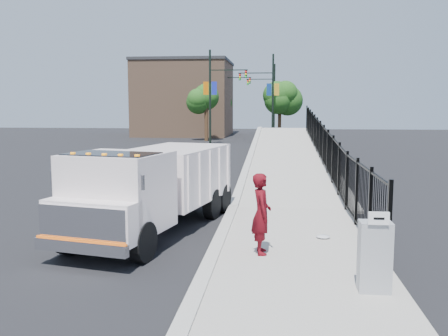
# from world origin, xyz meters

# --- Properties ---
(ground) EXTENTS (120.00, 120.00, 0.00)m
(ground) POSITION_xyz_m (0.00, 0.00, 0.00)
(ground) COLOR black
(ground) RESTS_ON ground
(sidewalk) EXTENTS (3.55, 12.00, 0.12)m
(sidewalk) POSITION_xyz_m (1.93, -2.00, 0.06)
(sidewalk) COLOR #9E998E
(sidewalk) RESTS_ON ground
(curb) EXTENTS (0.30, 12.00, 0.16)m
(curb) POSITION_xyz_m (0.00, -2.00, 0.08)
(curb) COLOR #ADAAA3
(curb) RESTS_ON ground
(ramp) EXTENTS (3.95, 24.06, 3.19)m
(ramp) POSITION_xyz_m (2.12, 16.00, 0.00)
(ramp) COLOR #9E998E
(ramp) RESTS_ON ground
(iron_fence) EXTENTS (0.10, 28.00, 1.80)m
(iron_fence) POSITION_xyz_m (3.55, 12.00, 0.90)
(iron_fence) COLOR black
(iron_fence) RESTS_ON ground
(truck) EXTENTS (3.58, 7.11, 2.33)m
(truck) POSITION_xyz_m (-1.89, 1.02, 1.31)
(truck) COLOR black
(truck) RESTS_ON ground
(worker) EXTENTS (0.52, 0.71, 1.79)m
(worker) POSITION_xyz_m (1.05, -0.95, 1.02)
(worker) COLOR #560810
(worker) RESTS_ON sidewalk
(utility_cabinet) EXTENTS (0.55, 0.40, 1.25)m
(utility_cabinet) POSITION_xyz_m (3.10, -3.00, 0.75)
(utility_cabinet) COLOR gray
(utility_cabinet) RESTS_ON sidewalk
(arrow_sign) EXTENTS (0.35, 0.04, 0.22)m
(arrow_sign) POSITION_xyz_m (3.10, -3.22, 1.48)
(arrow_sign) COLOR white
(arrow_sign) RESTS_ON utility_cabinet
(debris) EXTENTS (0.34, 0.34, 0.08)m
(debris) POSITION_xyz_m (2.53, 0.48, 0.16)
(debris) COLOR silver
(debris) RESTS_ON sidewalk
(light_pole_0) EXTENTS (3.77, 0.22, 8.00)m
(light_pole_0) POSITION_xyz_m (-4.03, 30.66, 4.36)
(light_pole_0) COLOR black
(light_pole_0) RESTS_ON ground
(light_pole_1) EXTENTS (3.78, 0.22, 8.00)m
(light_pole_1) POSITION_xyz_m (0.62, 34.81, 4.36)
(light_pole_1) COLOR black
(light_pole_1) RESTS_ON ground
(light_pole_2) EXTENTS (3.77, 0.22, 8.00)m
(light_pole_2) POSITION_xyz_m (-4.33, 42.16, 4.36)
(light_pole_2) COLOR black
(light_pole_2) RESTS_ON ground
(light_pole_3) EXTENTS (3.77, 0.22, 8.00)m
(light_pole_3) POSITION_xyz_m (0.70, 45.91, 4.36)
(light_pole_3) COLOR black
(light_pole_3) RESTS_ON ground
(tree_0) EXTENTS (2.55, 2.55, 5.27)m
(tree_0) POSITION_xyz_m (-5.30, 35.10, 3.94)
(tree_0) COLOR #382314
(tree_0) RESTS_ON ground
(tree_1) EXTENTS (2.76, 2.76, 5.38)m
(tree_1) POSITION_xyz_m (1.59, 38.47, 3.95)
(tree_1) COLOR #382314
(tree_1) RESTS_ON ground
(tree_2) EXTENTS (2.84, 2.84, 5.42)m
(tree_2) POSITION_xyz_m (-5.49, 47.20, 3.96)
(tree_2) COLOR #382314
(tree_2) RESTS_ON ground
(building) EXTENTS (10.00, 10.00, 8.00)m
(building) POSITION_xyz_m (-9.00, 44.00, 4.00)
(building) COLOR #8C664C
(building) RESTS_ON ground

